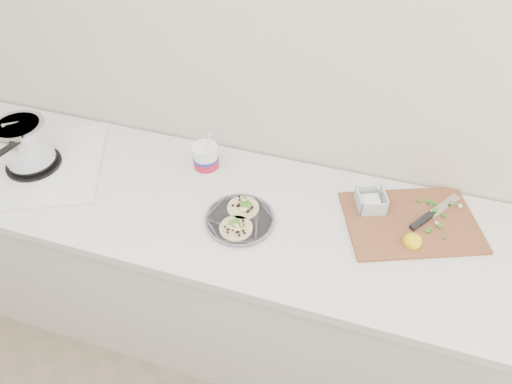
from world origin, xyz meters
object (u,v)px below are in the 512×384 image
(taco_plate, at_px, (240,218))
(cutboard, at_px, (409,218))
(tub, at_px, (206,157))
(stove, at_px, (29,151))

(taco_plate, height_order, cutboard, cutboard)
(taco_plate, xyz_separation_m, cutboard, (0.57, 0.18, 0.00))
(tub, bearing_deg, stove, -164.18)
(cutboard, bearing_deg, stove, 164.50)
(taco_plate, bearing_deg, cutboard, 17.30)
(stove, height_order, cutboard, stove)
(taco_plate, distance_m, tub, 0.31)
(tub, distance_m, cutboard, 0.79)
(taco_plate, distance_m, cutboard, 0.60)
(stove, distance_m, tub, 0.69)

